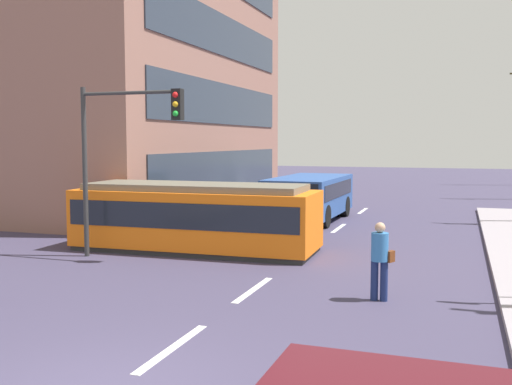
{
  "coord_description": "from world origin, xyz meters",
  "views": [
    {
      "loc": [
        4.35,
        -6.46,
        3.38
      ],
      "look_at": [
        -0.77,
        8.42,
        2.0
      ],
      "focal_mm": 41.63,
      "sensor_mm": 36.0,
      "label": 1
    }
  ],
  "objects_px": {
    "city_bus": "(309,195)",
    "parked_sedan_far": "(248,197)",
    "pedestrian_crossing": "(380,257)",
    "streetcar_tram": "(195,216)",
    "traffic_light_mast": "(123,137)",
    "parked_sedan_mid": "(200,213)"
  },
  "relations": [
    {
      "from": "city_bus",
      "to": "parked_sedan_far",
      "type": "relative_size",
      "value": 1.46
    },
    {
      "from": "pedestrian_crossing",
      "to": "parked_sedan_far",
      "type": "distance_m",
      "value": 16.74
    },
    {
      "from": "streetcar_tram",
      "to": "city_bus",
      "type": "bearing_deg",
      "value": 77.9
    },
    {
      "from": "city_bus",
      "to": "traffic_light_mast",
      "type": "distance_m",
      "value": 10.43
    },
    {
      "from": "streetcar_tram",
      "to": "pedestrian_crossing",
      "type": "relative_size",
      "value": 4.52
    },
    {
      "from": "streetcar_tram",
      "to": "traffic_light_mast",
      "type": "bearing_deg",
      "value": -125.49
    },
    {
      "from": "city_bus",
      "to": "pedestrian_crossing",
      "type": "xyz_separation_m",
      "value": [
        4.43,
        -11.81,
        -0.12
      ]
    },
    {
      "from": "streetcar_tram",
      "to": "parked_sedan_mid",
      "type": "distance_m",
      "value": 4.3
    },
    {
      "from": "streetcar_tram",
      "to": "parked_sedan_mid",
      "type": "bearing_deg",
      "value": 112.28
    },
    {
      "from": "parked_sedan_far",
      "to": "traffic_light_mast",
      "type": "bearing_deg",
      "value": -86.56
    },
    {
      "from": "city_bus",
      "to": "parked_sedan_mid",
      "type": "distance_m",
      "value": 5.09
    },
    {
      "from": "city_bus",
      "to": "streetcar_tram",
      "type": "bearing_deg",
      "value": -102.1
    },
    {
      "from": "streetcar_tram",
      "to": "city_bus",
      "type": "distance_m",
      "value": 7.99
    },
    {
      "from": "streetcar_tram",
      "to": "city_bus",
      "type": "relative_size",
      "value": 1.27
    },
    {
      "from": "parked_sedan_mid",
      "to": "parked_sedan_far",
      "type": "xyz_separation_m",
      "value": [
        -0.47,
        6.63,
        -0.0
      ]
    },
    {
      "from": "pedestrian_crossing",
      "to": "parked_sedan_mid",
      "type": "bearing_deg",
      "value": 134.16
    },
    {
      "from": "pedestrian_crossing",
      "to": "parked_sedan_mid",
      "type": "xyz_separation_m",
      "value": [
        -7.73,
        7.96,
        -0.32
      ]
    },
    {
      "from": "pedestrian_crossing",
      "to": "parked_sedan_mid",
      "type": "distance_m",
      "value": 11.1
    },
    {
      "from": "parked_sedan_mid",
      "to": "traffic_light_mast",
      "type": "relative_size",
      "value": 0.89
    },
    {
      "from": "pedestrian_crossing",
      "to": "parked_sedan_far",
      "type": "relative_size",
      "value": 0.41
    },
    {
      "from": "pedestrian_crossing",
      "to": "traffic_light_mast",
      "type": "xyz_separation_m",
      "value": [
        -7.45,
        2.12,
        2.52
      ]
    },
    {
      "from": "traffic_light_mast",
      "to": "parked_sedan_mid",
      "type": "bearing_deg",
      "value": 92.77
    }
  ]
}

